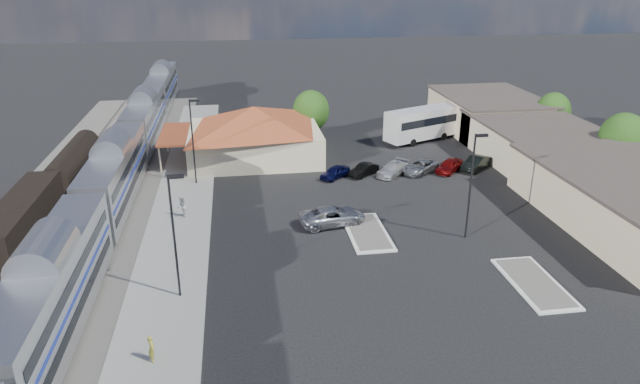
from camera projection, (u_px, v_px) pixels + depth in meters
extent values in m
plane|color=black|center=(324.00, 247.00, 46.28)|extent=(280.00, 280.00, 0.00)
cube|color=#4C4944|center=(78.00, 222.00, 50.70)|extent=(16.00, 100.00, 0.12)
cube|color=gray|center=(179.00, 224.00, 50.10)|extent=(5.50, 92.00, 0.18)
cube|color=silver|center=(52.00, 294.00, 34.00)|extent=(3.00, 20.00, 5.00)
cube|color=black|center=(60.00, 332.00, 35.02)|extent=(2.20, 16.00, 0.60)
cube|color=silver|center=(115.00, 175.00, 53.29)|extent=(3.00, 20.00, 5.00)
cube|color=black|center=(119.00, 202.00, 54.30)|extent=(2.20, 16.00, 0.60)
cube|color=silver|center=(145.00, 119.00, 72.57)|extent=(3.00, 20.00, 5.00)
cube|color=black|center=(148.00, 140.00, 73.59)|extent=(2.20, 16.00, 0.60)
cube|color=silver|center=(162.00, 87.00, 91.86)|extent=(3.00, 20.00, 5.00)
cube|color=black|center=(164.00, 104.00, 92.88)|extent=(2.20, 16.00, 0.60)
cube|color=black|center=(22.00, 221.00, 45.72)|extent=(2.80, 14.00, 3.60)
cube|color=black|center=(26.00, 242.00, 46.43)|extent=(2.20, 12.00, 0.60)
cylinder|color=black|center=(72.00, 160.00, 60.45)|extent=(2.80, 14.00, 2.80)
cube|color=black|center=(75.00, 176.00, 61.12)|extent=(2.20, 12.00, 0.60)
cube|color=#C7BB92|center=(255.00, 143.00, 67.04)|extent=(15.00, 12.00, 3.60)
pyramid|color=brown|center=(254.00, 118.00, 65.89)|extent=(15.30, 12.24, 2.60)
cube|color=brown|center=(175.00, 134.00, 65.22)|extent=(3.20, 9.60, 0.25)
cube|color=#C6B28C|center=(539.00, 144.00, 65.96)|extent=(12.00, 18.00, 4.00)
cube|color=#3F3833|center=(541.00, 126.00, 65.16)|extent=(12.40, 18.40, 0.30)
cube|color=#C6B28C|center=(488.00, 113.00, 78.73)|extent=(12.00, 16.00, 4.50)
cube|color=#3F3833|center=(490.00, 96.00, 77.84)|extent=(12.40, 16.40, 0.30)
cube|color=silver|center=(367.00, 232.00, 48.65)|extent=(3.30, 7.50, 0.15)
cube|color=#4C4944|center=(367.00, 231.00, 48.62)|extent=(2.70, 6.90, 0.10)
cube|color=silver|center=(534.00, 283.00, 40.85)|extent=(3.30, 7.50, 0.15)
cube|color=#4C4944|center=(535.00, 282.00, 40.82)|extent=(2.70, 6.90, 0.10)
cylinder|color=black|center=(174.00, 239.00, 37.58)|extent=(0.16, 0.16, 9.00)
cube|color=black|center=(176.00, 177.00, 36.04)|extent=(1.00, 0.25, 0.22)
cylinder|color=black|center=(193.00, 143.00, 57.79)|extent=(0.16, 0.16, 9.00)
cube|color=black|center=(194.00, 101.00, 56.25)|extent=(1.00, 0.25, 0.22)
cylinder|color=black|center=(470.00, 187.00, 46.28)|extent=(0.16, 0.16, 9.00)
cube|color=black|center=(482.00, 136.00, 44.74)|extent=(1.00, 0.25, 0.22)
cylinder|color=#382314|center=(618.00, 163.00, 61.49)|extent=(0.30, 0.30, 2.86)
ellipsoid|color=#1B3F12|center=(623.00, 138.00, 60.46)|extent=(4.94, 4.94, 5.46)
cylinder|color=#382314|center=(550.00, 130.00, 74.41)|extent=(0.30, 0.30, 2.55)
ellipsoid|color=#1B3F12|center=(553.00, 111.00, 73.48)|extent=(4.41, 4.41, 4.87)
cylinder|color=#382314|center=(311.00, 131.00, 73.75)|extent=(0.30, 0.30, 2.73)
ellipsoid|color=#1B3F12|center=(311.00, 110.00, 72.76)|extent=(4.71, 4.71, 5.21)
imported|color=#A9ABB1|center=(333.00, 216.00, 50.00)|extent=(6.22, 3.68, 1.62)
cube|color=white|center=(430.00, 122.00, 74.10)|extent=(13.22, 7.98, 3.74)
cube|color=black|center=(430.00, 118.00, 73.94)|extent=(12.27, 7.59, 0.99)
cylinder|color=black|center=(461.00, 133.00, 76.10)|extent=(1.04, 0.70, 0.99)
cylinder|color=black|center=(448.00, 128.00, 78.11)|extent=(1.04, 0.70, 0.99)
cylinder|color=black|center=(413.00, 143.00, 71.81)|extent=(1.04, 0.70, 0.99)
cylinder|color=black|center=(399.00, 138.00, 73.82)|extent=(1.04, 0.70, 0.99)
imported|color=gold|center=(152.00, 348.00, 32.41)|extent=(0.50, 0.66, 1.66)
imported|color=silver|center=(182.00, 207.00, 51.08)|extent=(0.89, 1.05, 1.92)
imported|color=#0B0D39|center=(335.00, 172.00, 61.07)|extent=(3.90, 3.64, 1.30)
imported|color=black|center=(364.00, 170.00, 61.79)|extent=(3.86, 3.51, 1.28)
imported|color=silver|center=(393.00, 169.00, 61.94)|extent=(4.69, 4.72, 1.37)
imported|color=gray|center=(420.00, 167.00, 62.66)|extent=(5.20, 4.86, 1.36)
imported|color=maroon|center=(449.00, 166.00, 62.81)|extent=(4.25, 4.22, 1.46)
imported|color=black|center=(476.00, 163.00, 63.52)|extent=(4.47, 4.24, 1.51)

